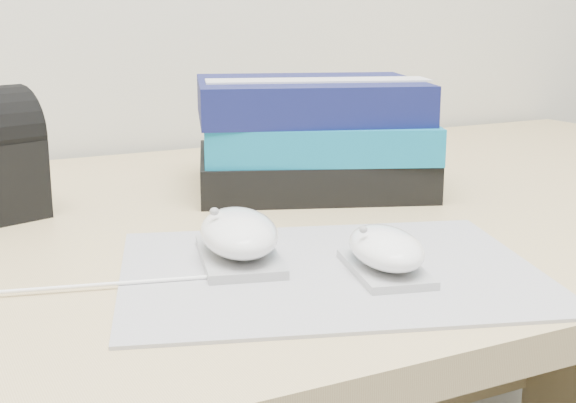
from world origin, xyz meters
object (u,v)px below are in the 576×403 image
mouse_rear (239,237)px  mouse_front (386,251)px  book_stack (312,135)px  desk (253,379)px

mouse_rear → mouse_front: bearing=-41.8°
book_stack → mouse_front: bearing=-108.4°
mouse_rear → mouse_front: 0.13m
mouse_rear → book_stack: size_ratio=0.40×
desk → mouse_rear: mouse_rear is taller
desk → book_stack: size_ratio=4.85×
mouse_front → book_stack: size_ratio=0.34×
desk → mouse_rear: bearing=-116.7°
desk → book_stack: 0.31m
mouse_front → book_stack: 0.34m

